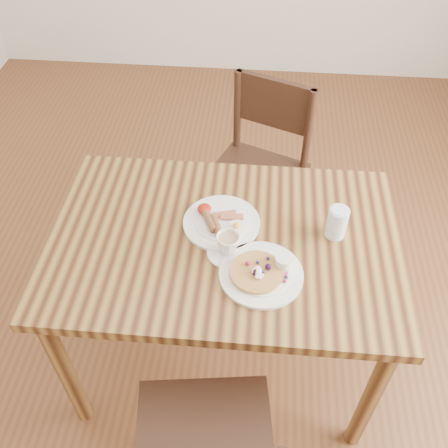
# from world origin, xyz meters

# --- Properties ---
(ground) EXTENTS (5.00, 5.00, 0.00)m
(ground) POSITION_xyz_m (0.00, 0.00, 0.00)
(ground) COLOR brown
(ground) RESTS_ON ground
(dining_table) EXTENTS (1.20, 0.80, 0.75)m
(dining_table) POSITION_xyz_m (0.00, 0.00, 0.65)
(dining_table) COLOR olive
(dining_table) RESTS_ON ground
(chair_far) EXTENTS (0.55, 0.55, 0.88)m
(chair_far) POSITION_xyz_m (0.10, 0.71, 0.49)
(chair_far) COLOR black
(chair_far) RESTS_ON ground
(pancake_plate) EXTENTS (0.27, 0.27, 0.06)m
(pancake_plate) POSITION_xyz_m (0.14, -0.15, 0.76)
(pancake_plate) COLOR white
(pancake_plate) RESTS_ON dining_table
(breakfast_plate) EXTENTS (0.27, 0.27, 0.04)m
(breakfast_plate) POSITION_xyz_m (-0.02, 0.07, 0.76)
(breakfast_plate) COLOR white
(breakfast_plate) RESTS_ON dining_table
(teacup_saucer) EXTENTS (0.14, 0.14, 0.08)m
(teacup_saucer) POSITION_xyz_m (0.02, -0.06, 0.79)
(teacup_saucer) COLOR white
(teacup_saucer) RESTS_ON dining_table
(water_glass) EXTENTS (0.07, 0.07, 0.12)m
(water_glass) POSITION_xyz_m (0.38, 0.05, 0.81)
(water_glass) COLOR silver
(water_glass) RESTS_ON dining_table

